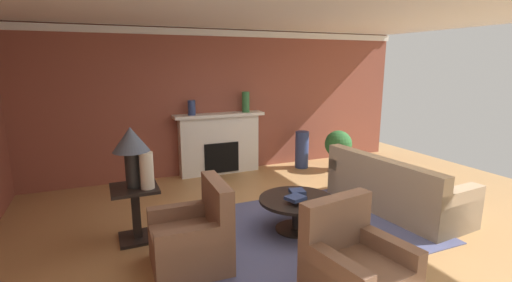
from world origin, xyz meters
The scene contains 19 objects.
ground_plane centered at (0.00, 0.00, 0.00)m, with size 9.78×9.78×0.00m, color tan.
wall_fireplace centered at (0.00, 2.93, 1.42)m, with size 8.13×0.12×2.84m, color brown.
ceiling_panel centered at (0.00, 0.30, 2.87)m, with size 8.13×6.34×0.06m, color white.
crown_moulding centered at (0.00, 2.85, 2.76)m, with size 8.13×0.08×0.12m, color white.
area_rug centered at (-0.04, -0.16, 0.01)m, with size 3.51×2.35×0.01m, color #4C517A.
fireplace centered at (-0.17, 2.72, 0.58)m, with size 1.80×0.35×1.22m.
sofa centered at (1.66, -0.14, 0.30)m, with size 1.08×2.17×0.85m.
armchair_near_window centered at (-1.51, -0.47, 0.31)m, with size 0.83×0.83×0.95m.
armchair_facing_fireplace centered at (-0.28, -1.69, 0.31)m, with size 0.91×0.91×0.95m.
coffee_table centered at (-0.04, -0.16, 0.34)m, with size 1.00×1.00×0.45m.
side_table centered at (-2.02, 0.41, 0.40)m, with size 0.56×0.56×0.70m.
table_lamp centered at (-2.02, 0.41, 1.22)m, with size 0.44×0.44×0.75m.
vase_mantel_left centered at (-0.72, 2.67, 1.37)m, with size 0.14×0.14×0.28m, color navy.
vase_tall_corner centered at (1.56, 2.42, 0.39)m, with size 0.29×0.29×0.78m, color navy.
vase_on_side_table centered at (-1.87, 0.29, 0.93)m, with size 0.16×0.16×0.45m, color beige.
vase_mantel_right centered at (0.38, 2.67, 1.43)m, with size 0.15×0.15×0.41m, color #33703D.
book_red_cover centered at (0.06, 0.00, 0.48)m, with size 0.20×0.20×0.05m, color navy.
book_art_folio centered at (-0.14, -0.31, 0.52)m, with size 0.23×0.20×0.05m, color navy.
potted_plant centered at (2.16, 1.97, 0.49)m, with size 0.56×0.56×0.83m.
Camera 1 is at (-2.33, -4.11, 2.20)m, focal length 25.60 mm.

